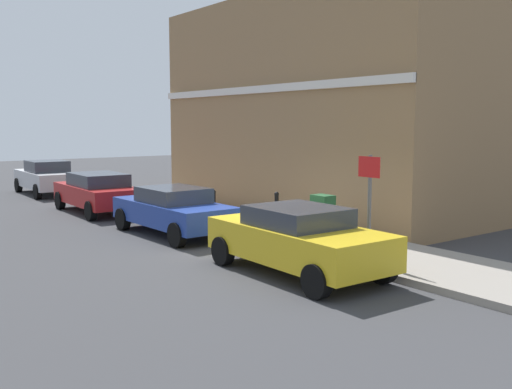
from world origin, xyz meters
name	(u,v)px	position (x,y,z in m)	size (l,w,h in m)	color
ground	(260,251)	(0.00, 0.00, 0.00)	(80.00, 80.00, 0.00)	#38383A
sidewalk	(197,212)	(1.80, 6.00, 0.07)	(2.80, 30.00, 0.15)	gray
corner_building	(338,108)	(6.69, 4.18, 3.68)	(7.09, 12.37, 7.36)	olive
car_yellow	(298,239)	(-0.68, -2.18, 0.75)	(2.00, 4.22, 1.41)	gold
car_blue	(173,210)	(-0.66, 3.19, 0.71)	(1.90, 4.27, 1.34)	navy
car_red	(97,192)	(-0.80, 8.39, 0.74)	(1.93, 4.31, 1.39)	maroon
car_silver	(46,177)	(-0.59, 14.85, 0.77)	(1.92, 4.34, 1.50)	#B7B7BC
utility_cabinet	(323,219)	(1.72, -0.36, 0.68)	(0.46, 0.61, 1.15)	#1E4C28
bollard_near_cabinet	(277,209)	(1.82, 1.65, 0.70)	(0.14, 0.14, 1.04)	black
bollard_far_kerb	(214,206)	(0.65, 3.13, 0.70)	(0.14, 0.14, 1.04)	black
street_sign	(369,192)	(0.80, -2.76, 1.66)	(0.08, 0.60, 2.30)	#59595B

